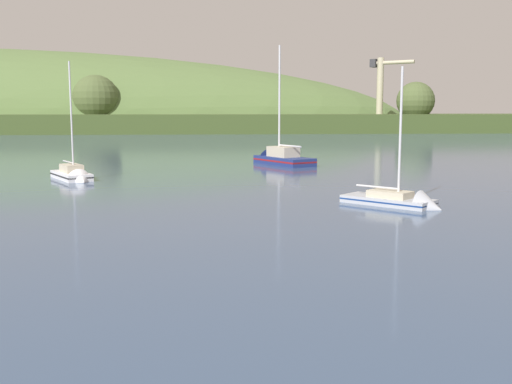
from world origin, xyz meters
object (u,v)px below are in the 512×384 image
sailboat_midwater_white (401,204)px  sailboat_outer_reach (279,161)px  sailboat_near_mooring (74,177)px  dockside_crane (381,96)px

sailboat_midwater_white → sailboat_outer_reach: sailboat_outer_reach is taller
sailboat_near_mooring → sailboat_midwater_white: bearing=27.0°
dockside_crane → sailboat_outer_reach: (-49.71, -111.06, -10.19)m
sailboat_midwater_white → sailboat_outer_reach: 30.39m
dockside_crane → sailboat_midwater_white: 149.30m
sailboat_near_mooring → sailboat_midwater_white: 28.42m
dockside_crane → sailboat_midwater_white: size_ratio=2.28×
dockside_crane → sailboat_near_mooring: size_ratio=2.00×
sailboat_outer_reach → sailboat_midwater_white: bearing=160.2°
sailboat_near_mooring → sailboat_midwater_white: sailboat_near_mooring is taller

